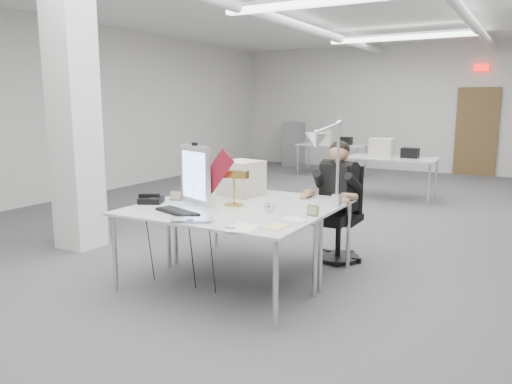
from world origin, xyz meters
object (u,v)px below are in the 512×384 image
at_px(desk_main, 213,215).
at_px(bankers_lamp, 234,189).
at_px(seated_person, 338,182).
at_px(beige_monitor, 241,178).
at_px(desk_phone, 151,200).
at_px(monitor, 195,175).
at_px(office_chair, 339,211).
at_px(laptop, 191,221).
at_px(architect_lamp, 328,163).

height_order(desk_main, bankers_lamp, bankers_lamp).
distance_m(seated_person, beige_monitor, 1.05).
relative_size(desk_main, desk_phone, 8.06).
distance_m(monitor, beige_monitor, 0.64).
relative_size(desk_main, beige_monitor, 4.55).
relative_size(office_chair, bankers_lamp, 3.39).
bearing_deg(desk_phone, laptop, -54.62).
bearing_deg(bankers_lamp, beige_monitor, 104.66).
bearing_deg(beige_monitor, architect_lamp, -0.68).
relative_size(seated_person, beige_monitor, 2.26).
height_order(desk_phone, beige_monitor, beige_monitor).
bearing_deg(seated_person, office_chair, 108.07).
xyz_separation_m(office_chair, desk_phone, (-1.47, -1.40, 0.22)).
relative_size(seated_person, monitor, 1.55).
xyz_separation_m(office_chair, laptop, (-0.61, -1.89, 0.20)).
distance_m(laptop, desk_phone, 0.99).
bearing_deg(bankers_lamp, desk_main, -94.58).
xyz_separation_m(desk_main, monitor, (-0.41, 0.31, 0.30)).
height_order(laptop, bankers_lamp, bankers_lamp).
bearing_deg(desk_main, bankers_lamp, 94.42).
height_order(laptop, desk_phone, desk_phone).
xyz_separation_m(desk_main, seated_person, (0.65, 1.46, 0.16)).
distance_m(office_chair, beige_monitor, 1.14).
bearing_deg(desk_main, office_chair, 66.78).
distance_m(seated_person, desk_phone, 2.00).
bearing_deg(seated_person, desk_phone, -119.43).
relative_size(laptop, desk_phone, 1.59).
bearing_deg(monitor, seated_person, 68.77).
bearing_deg(beige_monitor, seated_person, 45.16).
relative_size(monitor, desk_phone, 2.58).
distance_m(desk_main, bankers_lamp, 0.46).
bearing_deg(office_chair, architect_lamp, -59.07).
bearing_deg(desk_phone, monitor, 0.49).
bearing_deg(architect_lamp, beige_monitor, 178.22).
relative_size(seated_person, architect_lamp, 0.99).
relative_size(office_chair, laptop, 3.18).
height_order(bankers_lamp, beige_monitor, beige_monitor).
relative_size(desk_main, bankers_lamp, 5.39).
relative_size(bankers_lamp, architect_lamp, 0.37).
relative_size(laptop, architect_lamp, 0.40).
bearing_deg(office_chair, desk_phone, -118.38).
distance_m(desk_phone, architect_lamp, 1.80).
bearing_deg(architect_lamp, office_chair, 115.79).
xyz_separation_m(laptop, architect_lamp, (0.82, 1.01, 0.44)).
xyz_separation_m(office_chair, seated_person, (0.00, -0.05, 0.33)).
height_order(office_chair, laptop, office_chair).
bearing_deg(seated_person, desk_main, -95.86).
xyz_separation_m(office_chair, architect_lamp, (0.20, -0.88, 0.64)).
xyz_separation_m(monitor, desk_phone, (-0.41, -0.19, -0.26)).
xyz_separation_m(desk_phone, architect_lamp, (1.67, 0.51, 0.42)).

